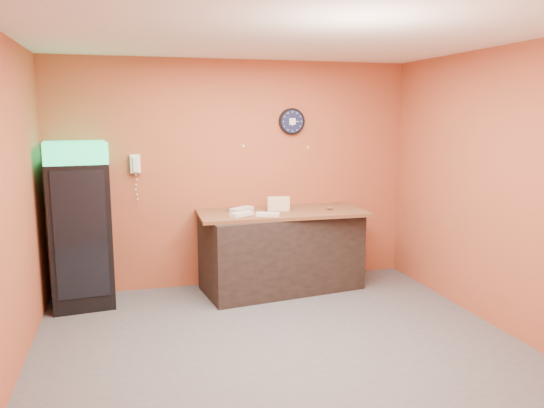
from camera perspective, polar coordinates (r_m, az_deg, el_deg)
name	(u,v)px	position (r m, az deg, el deg)	size (l,w,h in m)	color
floor	(280,345)	(5.14, 0.87, -14.97)	(4.50, 4.50, 0.00)	#47474C
back_wall	(236,174)	(6.66, -3.90, 3.24)	(4.50, 0.02, 2.80)	#AE4C31
left_wall	(5,210)	(4.64, -26.82, -0.57)	(0.02, 4.00, 2.80)	#AE4C31
right_wall	(496,189)	(5.77, 22.92, 1.51)	(0.02, 4.00, 2.80)	#AE4C31
ceiling	(281,35)	(4.72, 0.96, 17.69)	(4.50, 4.00, 0.02)	white
beverage_cooler	(79,228)	(6.24, -20.04, -2.40)	(0.71, 0.72, 1.84)	black
prep_counter	(281,252)	(6.54, 1.03, -5.15)	(1.89, 0.84, 0.94)	black
wall_clock	(292,121)	(6.77, 2.14, 8.87)	(0.33, 0.06, 0.33)	black
wall_phone	(135,164)	(6.46, -14.49, 4.21)	(0.12, 0.10, 0.22)	white
butcher_paper	(282,212)	(6.43, 1.04, -0.91)	(2.01, 0.89, 0.04)	brown
sub_roll_stack	(278,204)	(6.42, 0.70, 0.02)	(0.28, 0.14, 0.17)	beige
wrapped_sandwich_left	(242,214)	(6.12, -3.25, -1.08)	(0.28, 0.11, 0.04)	silver
wrapped_sandwich_mid	(268,214)	(6.10, -0.45, -1.12)	(0.27, 0.11, 0.04)	silver
wrapped_sandwich_right	(242,209)	(6.41, -3.27, -0.57)	(0.31, 0.12, 0.04)	silver
kitchen_tool	(285,206)	(6.61, 1.41, -0.17)	(0.06, 0.06, 0.06)	silver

